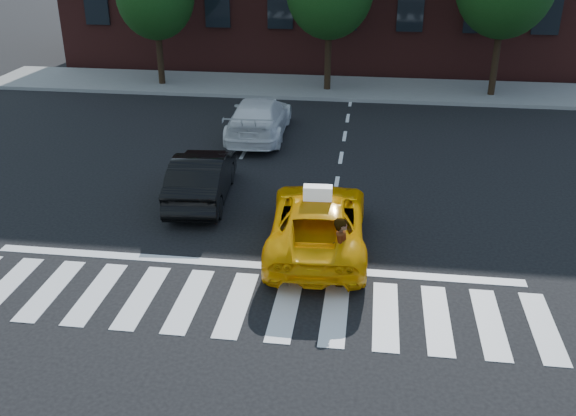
{
  "coord_description": "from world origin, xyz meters",
  "views": [
    {
      "loc": [
        2.5,
        -10.75,
        7.26
      ],
      "look_at": [
        0.73,
        2.39,
        1.1
      ],
      "focal_mm": 40.0,
      "sensor_mm": 36.0,
      "label": 1
    }
  ],
  "objects_px": {
    "black_sedan": "(202,177)",
    "dog": "(284,275)",
    "taxi": "(318,222)",
    "woman": "(342,251)",
    "white_suv": "(259,118)"
  },
  "relations": [
    {
      "from": "taxi",
      "to": "white_suv",
      "type": "relative_size",
      "value": 1.01
    },
    {
      "from": "taxi",
      "to": "black_sedan",
      "type": "relative_size",
      "value": 1.18
    },
    {
      "from": "black_sedan",
      "to": "white_suv",
      "type": "bearing_deg",
      "value": -101.14
    },
    {
      "from": "taxi",
      "to": "white_suv",
      "type": "height_order",
      "value": "white_suv"
    },
    {
      "from": "black_sedan",
      "to": "white_suv",
      "type": "relative_size",
      "value": 0.85
    },
    {
      "from": "woman",
      "to": "dog",
      "type": "bearing_deg",
      "value": 103.1
    },
    {
      "from": "taxi",
      "to": "dog",
      "type": "distance_m",
      "value": 1.86
    },
    {
      "from": "black_sedan",
      "to": "dog",
      "type": "relative_size",
      "value": 7.18
    },
    {
      "from": "taxi",
      "to": "dog",
      "type": "relative_size",
      "value": 8.46
    },
    {
      "from": "white_suv",
      "to": "woman",
      "type": "height_order",
      "value": "woman"
    },
    {
      "from": "white_suv",
      "to": "woman",
      "type": "distance_m",
      "value": 10.1
    },
    {
      "from": "woman",
      "to": "taxi",
      "type": "bearing_deg",
      "value": 28.95
    },
    {
      "from": "taxi",
      "to": "woman",
      "type": "height_order",
      "value": "woman"
    },
    {
      "from": "black_sedan",
      "to": "dog",
      "type": "xyz_separation_m",
      "value": [
        2.83,
        -4.04,
        -0.47
      ]
    },
    {
      "from": "dog",
      "to": "black_sedan",
      "type": "bearing_deg",
      "value": 144.9
    }
  ]
}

